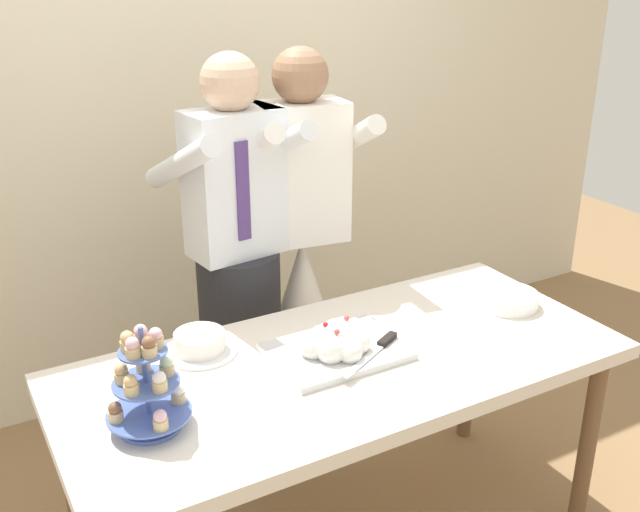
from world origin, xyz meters
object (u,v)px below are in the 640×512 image
(plate_stack, at_px, (509,299))
(main_cake_tray, at_px, (336,344))
(round_cake, at_px, (200,344))
(person_bride, at_px, (303,315))
(dessert_table, at_px, (344,379))
(cupcake_stand, at_px, (146,386))
(person_groom, at_px, (239,294))

(plate_stack, bearing_deg, main_cake_tray, -179.93)
(main_cake_tray, distance_m, round_cake, 0.44)
(plate_stack, xyz_separation_m, person_bride, (-0.51, 0.64, -0.22))
(dessert_table, height_order, main_cake_tray, main_cake_tray)
(person_bride, bearing_deg, plate_stack, -51.77)
(round_cake, bearing_deg, plate_stack, -11.97)
(dessert_table, bearing_deg, cupcake_stand, -175.33)
(plate_stack, distance_m, person_groom, 1.01)
(round_cake, bearing_deg, person_groom, 52.21)
(round_cake, bearing_deg, main_cake_tray, -32.25)
(plate_stack, bearing_deg, round_cake, 168.03)
(dessert_table, relative_size, main_cake_tray, 4.29)
(dessert_table, bearing_deg, main_cake_tray, 112.85)
(round_cake, height_order, person_groom, person_groom)
(cupcake_stand, relative_size, plate_stack, 1.44)
(person_bride, bearing_deg, main_cake_tray, -108.97)
(round_cake, relative_size, person_bride, 0.14)
(cupcake_stand, relative_size, person_groom, 0.18)
(dessert_table, distance_m, plate_stack, 0.72)
(dessert_table, xyz_separation_m, main_cake_tray, (-0.01, 0.03, 0.12))
(main_cake_tray, bearing_deg, plate_stack, 0.07)
(dessert_table, height_order, cupcake_stand, cupcake_stand)
(dessert_table, xyz_separation_m, person_bride, (0.21, 0.67, -0.12))
(dessert_table, relative_size, plate_stack, 8.47)
(main_cake_tray, bearing_deg, cupcake_stand, -172.60)
(plate_stack, bearing_deg, person_groom, 141.23)
(main_cake_tray, bearing_deg, person_groom, 95.43)
(main_cake_tray, height_order, round_cake, main_cake_tray)
(dessert_table, distance_m, round_cake, 0.48)
(cupcake_stand, height_order, person_bride, person_bride)
(dessert_table, xyz_separation_m, plate_stack, (0.72, 0.03, 0.10))
(cupcake_stand, xyz_separation_m, main_cake_tray, (0.63, 0.08, -0.09))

